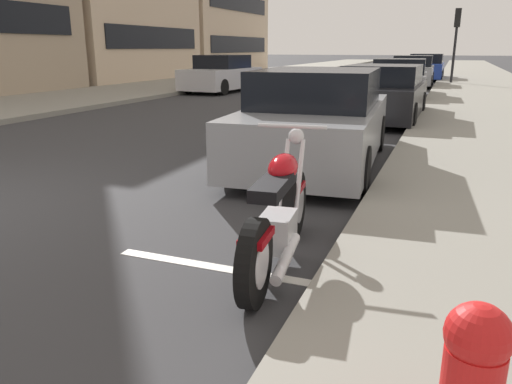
{
  "coord_description": "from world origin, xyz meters",
  "views": [
    {
      "loc": [
        -3.44,
        -5.41,
        1.77
      ],
      "look_at": [
        0.31,
        -3.95,
        0.6
      ],
      "focal_mm": 34.83,
      "sensor_mm": 36.0,
      "label": 1
    }
  ],
  "objects_px": {
    "parked_car_behind_motorcycle": "(413,72)",
    "car_opposite_curb": "(222,75)",
    "parked_car_far_down_curb": "(399,80)",
    "parked_car_near_corner": "(317,121)",
    "parked_car_at_intersection": "(383,94)",
    "parked_motorcycle": "(279,216)",
    "parked_car_second_in_row": "(426,68)",
    "traffic_signal_near_corner": "(457,29)"
  },
  "relations": [
    {
      "from": "parked_motorcycle",
      "to": "parked_car_second_in_row",
      "type": "bearing_deg",
      "value": -5.02
    },
    {
      "from": "parked_car_near_corner",
      "to": "parked_car_second_in_row",
      "type": "relative_size",
      "value": 1.01
    },
    {
      "from": "parked_car_second_in_row",
      "to": "parked_car_near_corner",
      "type": "bearing_deg",
      "value": 178.96
    },
    {
      "from": "parked_car_far_down_curb",
      "to": "parked_car_second_in_row",
      "type": "bearing_deg",
      "value": -3.92
    },
    {
      "from": "parked_car_at_intersection",
      "to": "traffic_signal_near_corner",
      "type": "distance_m",
      "value": 13.96
    },
    {
      "from": "parked_car_behind_motorcycle",
      "to": "traffic_signal_near_corner",
      "type": "height_order",
      "value": "traffic_signal_near_corner"
    },
    {
      "from": "parked_car_behind_motorcycle",
      "to": "traffic_signal_near_corner",
      "type": "distance_m",
      "value": 3.01
    },
    {
      "from": "parked_car_near_corner",
      "to": "car_opposite_curb",
      "type": "distance_m",
      "value": 13.74
    },
    {
      "from": "parked_car_at_intersection",
      "to": "car_opposite_curb",
      "type": "xyz_separation_m",
      "value": [
        6.26,
        7.39,
        0.04
      ]
    },
    {
      "from": "parked_car_near_corner",
      "to": "parked_motorcycle",
      "type": "bearing_deg",
      "value": -173.97
    },
    {
      "from": "parked_car_second_in_row",
      "to": "traffic_signal_near_corner",
      "type": "bearing_deg",
      "value": -160.28
    },
    {
      "from": "parked_car_at_intersection",
      "to": "traffic_signal_near_corner",
      "type": "relative_size",
      "value": 1.29
    },
    {
      "from": "parked_car_behind_motorcycle",
      "to": "car_opposite_curb",
      "type": "relative_size",
      "value": 0.96
    },
    {
      "from": "parked_motorcycle",
      "to": "parked_car_far_down_curb",
      "type": "height_order",
      "value": "parked_car_far_down_curb"
    },
    {
      "from": "parked_car_at_intersection",
      "to": "parked_car_second_in_row",
      "type": "bearing_deg",
      "value": 0.17
    },
    {
      "from": "parked_motorcycle",
      "to": "parked_car_behind_motorcycle",
      "type": "relative_size",
      "value": 0.5
    },
    {
      "from": "parked_car_near_corner",
      "to": "parked_car_second_in_row",
      "type": "xyz_separation_m",
      "value": [
        23.17,
        -0.37,
        -0.0
      ]
    },
    {
      "from": "car_opposite_curb",
      "to": "parked_car_second_in_row",
      "type": "bearing_deg",
      "value": 150.43
    },
    {
      "from": "parked_car_behind_motorcycle",
      "to": "parked_car_far_down_curb",
      "type": "bearing_deg",
      "value": 179.02
    },
    {
      "from": "parked_motorcycle",
      "to": "parked_car_at_intersection",
      "type": "height_order",
      "value": "parked_car_at_intersection"
    },
    {
      "from": "parked_car_behind_motorcycle",
      "to": "car_opposite_curb",
      "type": "bearing_deg",
      "value": 128.95
    },
    {
      "from": "parked_motorcycle",
      "to": "parked_car_near_corner",
      "type": "relative_size",
      "value": 0.45
    },
    {
      "from": "parked_car_near_corner",
      "to": "parked_car_far_down_curb",
      "type": "height_order",
      "value": "parked_car_near_corner"
    },
    {
      "from": "parked_car_at_intersection",
      "to": "parked_motorcycle",
      "type": "bearing_deg",
      "value": -177.15
    },
    {
      "from": "parked_car_far_down_curb",
      "to": "traffic_signal_near_corner",
      "type": "distance_m",
      "value": 8.07
    },
    {
      "from": "parked_car_at_intersection",
      "to": "parked_car_far_down_curb",
      "type": "distance_m",
      "value": 6.12
    },
    {
      "from": "parked_car_behind_motorcycle",
      "to": "parked_car_at_intersection",
      "type": "bearing_deg",
      "value": -179.93
    },
    {
      "from": "parked_car_near_corner",
      "to": "parked_car_behind_motorcycle",
      "type": "height_order",
      "value": "parked_car_near_corner"
    },
    {
      "from": "parked_car_near_corner",
      "to": "car_opposite_curb",
      "type": "bearing_deg",
      "value": 27.21
    },
    {
      "from": "parked_car_at_intersection",
      "to": "parked_car_behind_motorcycle",
      "type": "relative_size",
      "value": 1.07
    },
    {
      "from": "traffic_signal_near_corner",
      "to": "parked_car_behind_motorcycle",
      "type": "bearing_deg",
      "value": 130.61
    },
    {
      "from": "parked_motorcycle",
      "to": "parked_car_far_down_curb",
      "type": "bearing_deg",
      "value": -3.36
    },
    {
      "from": "parked_car_at_intersection",
      "to": "parked_car_far_down_curb",
      "type": "relative_size",
      "value": 1.02
    },
    {
      "from": "parked_car_at_intersection",
      "to": "parked_car_second_in_row",
      "type": "height_order",
      "value": "parked_car_second_in_row"
    },
    {
      "from": "parked_car_far_down_curb",
      "to": "parked_car_behind_motorcycle",
      "type": "height_order",
      "value": "parked_car_behind_motorcycle"
    },
    {
      "from": "traffic_signal_near_corner",
      "to": "parked_car_second_in_row",
      "type": "bearing_deg",
      "value": 19.85
    },
    {
      "from": "parked_car_near_corner",
      "to": "parked_car_far_down_curb",
      "type": "xyz_separation_m",
      "value": [
        11.61,
        -0.05,
        -0.04
      ]
    },
    {
      "from": "parked_motorcycle",
      "to": "parked_car_near_corner",
      "type": "xyz_separation_m",
      "value": [
        3.74,
        0.66,
        0.26
      ]
    },
    {
      "from": "parked_car_far_down_curb",
      "to": "parked_car_near_corner",
      "type": "bearing_deg",
      "value": 177.41
    },
    {
      "from": "parked_car_near_corner",
      "to": "parked_car_behind_motorcycle",
      "type": "xyz_separation_m",
      "value": [
        17.75,
        -0.05,
        -0.01
      ]
    },
    {
      "from": "parked_car_second_in_row",
      "to": "car_opposite_curb",
      "type": "distance_m",
      "value": 13.64
    },
    {
      "from": "parked_car_behind_motorcycle",
      "to": "car_opposite_curb",
      "type": "xyz_separation_m",
      "value": [
        -5.99,
        7.16,
        0.02
      ]
    }
  ]
}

